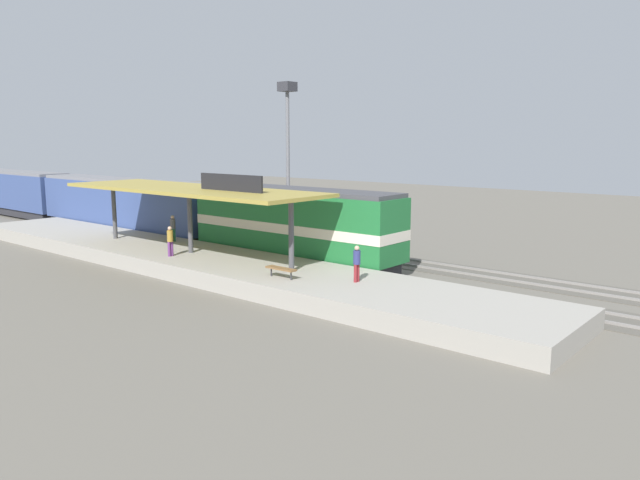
# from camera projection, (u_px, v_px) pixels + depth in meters

# --- Properties ---
(ground_plane) EXTENTS (120.00, 120.00, 0.00)m
(ground_plane) POSITION_uv_depth(u_px,v_px,m) (271.00, 252.00, 40.60)
(ground_plane) COLOR #666056
(track_near) EXTENTS (3.20, 110.00, 0.16)m
(track_near) POSITION_uv_depth(u_px,v_px,m) (249.00, 256.00, 39.08)
(track_near) COLOR #565249
(track_near) RESTS_ON ground
(track_far) EXTENTS (3.20, 110.00, 0.16)m
(track_far) POSITION_uv_depth(u_px,v_px,m) (297.00, 246.00, 42.56)
(track_far) COLOR #565249
(track_far) RESTS_ON ground
(platform) EXTENTS (6.00, 44.00, 0.90)m
(platform) POSITION_uv_depth(u_px,v_px,m) (191.00, 260.00, 35.54)
(platform) COLOR #9E998E
(platform) RESTS_ON ground
(station_canopy) EXTENTS (5.20, 18.00, 4.70)m
(station_canopy) POSITION_uv_depth(u_px,v_px,m) (190.00, 191.00, 34.81)
(station_canopy) COLOR #47474C
(station_canopy) RESTS_ON platform
(platform_bench) EXTENTS (0.44, 1.70, 0.50)m
(platform_bench) POSITION_uv_depth(u_px,v_px,m) (281.00, 269.00, 28.88)
(platform_bench) COLOR #333338
(platform_bench) RESTS_ON platform
(locomotive) EXTENTS (2.93, 14.43, 4.44)m
(locomotive) POSITION_uv_depth(u_px,v_px,m) (294.00, 225.00, 36.18)
(locomotive) COLOR #28282D
(locomotive) RESTS_ON track_near
(passenger_carriage_front) EXTENTS (2.90, 20.00, 4.24)m
(passenger_carriage_front) POSITION_uv_depth(u_px,v_px,m) (125.00, 205.00, 47.61)
(passenger_carriage_front) COLOR #28282D
(passenger_carriage_front) RESTS_ON track_near
(passenger_carriage_rear) EXTENTS (2.90, 20.00, 4.24)m
(passenger_carriage_rear) POSITION_uv_depth(u_px,v_px,m) (9.00, 191.00, 60.80)
(passenger_carriage_rear) COLOR #28282D
(passenger_carriage_rear) RESTS_ON track_near
(freight_car) EXTENTS (2.80, 12.00, 3.54)m
(freight_car) POSITION_uv_depth(u_px,v_px,m) (238.00, 212.00, 46.04)
(freight_car) COLOR #28282D
(freight_car) RESTS_ON track_far
(light_mast) EXTENTS (1.10, 1.10, 11.70)m
(light_mast) POSITION_uv_depth(u_px,v_px,m) (288.00, 127.00, 45.99)
(light_mast) COLOR slate
(light_mast) RESTS_ON ground
(person_waiting) EXTENTS (0.34, 0.34, 1.71)m
(person_waiting) POSITION_uv_depth(u_px,v_px,m) (357.00, 262.00, 28.01)
(person_waiting) COLOR maroon
(person_waiting) RESTS_ON platform
(person_walking) EXTENTS (0.34, 0.34, 1.71)m
(person_walking) POSITION_uv_depth(u_px,v_px,m) (173.00, 227.00, 39.12)
(person_walking) COLOR #23603D
(person_walking) RESTS_ON platform
(person_boarding) EXTENTS (0.34, 0.34, 1.71)m
(person_boarding) POSITION_uv_depth(u_px,v_px,m) (170.00, 240.00, 34.22)
(person_boarding) COLOR #663375
(person_boarding) RESTS_ON platform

